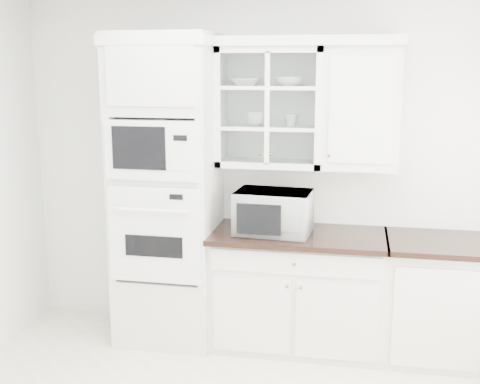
# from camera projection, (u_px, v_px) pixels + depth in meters

# --- Properties ---
(room_shell) EXTENTS (4.00, 3.50, 2.70)m
(room_shell) POSITION_uv_depth(u_px,v_px,m) (236.00, 133.00, 3.46)
(room_shell) COLOR white
(room_shell) RESTS_ON ground
(oven_column) EXTENTS (0.76, 0.68, 2.40)m
(oven_column) POSITION_uv_depth(u_px,v_px,m) (167.00, 192.00, 4.67)
(oven_column) COLOR silver
(oven_column) RESTS_ON ground
(base_cabinet_run) EXTENTS (1.32, 0.67, 0.92)m
(base_cabinet_run) POSITION_uv_depth(u_px,v_px,m) (298.00, 289.00, 4.66)
(base_cabinet_run) COLOR silver
(base_cabinet_run) RESTS_ON ground
(extra_base_cabinet) EXTENTS (0.72, 0.67, 0.92)m
(extra_base_cabinet) POSITION_uv_depth(u_px,v_px,m) (432.00, 298.00, 4.47)
(extra_base_cabinet) COLOR silver
(extra_base_cabinet) RESTS_ON ground
(upper_cabinet_glass) EXTENTS (0.80, 0.33, 0.90)m
(upper_cabinet_glass) POSITION_uv_depth(u_px,v_px,m) (270.00, 107.00, 4.55)
(upper_cabinet_glass) COLOR silver
(upper_cabinet_glass) RESTS_ON room_shell
(upper_cabinet_solid) EXTENTS (0.55, 0.33, 0.90)m
(upper_cabinet_solid) POSITION_uv_depth(u_px,v_px,m) (361.00, 109.00, 4.42)
(upper_cabinet_solid) COLOR silver
(upper_cabinet_solid) RESTS_ON room_shell
(crown_molding) EXTENTS (2.14, 0.38, 0.07)m
(crown_molding) POSITION_uv_depth(u_px,v_px,m) (257.00, 41.00, 4.44)
(crown_molding) COLOR silver
(crown_molding) RESTS_ON room_shell
(countertop_microwave) EXTENTS (0.59, 0.50, 0.32)m
(countertop_microwave) POSITION_uv_depth(u_px,v_px,m) (274.00, 212.00, 4.53)
(countertop_microwave) COLOR white
(countertop_microwave) RESTS_ON base_cabinet_run
(bowl_a) EXTENTS (0.24, 0.24, 0.06)m
(bowl_a) POSITION_uv_depth(u_px,v_px,m) (246.00, 82.00, 4.53)
(bowl_a) COLOR white
(bowl_a) RESTS_ON upper_cabinet_glass
(bowl_b) EXTENTS (0.25, 0.25, 0.07)m
(bowl_b) POSITION_uv_depth(u_px,v_px,m) (289.00, 81.00, 4.49)
(bowl_b) COLOR white
(bowl_b) RESTS_ON upper_cabinet_glass
(cup_a) EXTENTS (0.14, 0.14, 0.10)m
(cup_a) POSITION_uv_depth(u_px,v_px,m) (256.00, 119.00, 4.59)
(cup_a) COLOR white
(cup_a) RESTS_ON upper_cabinet_glass
(cup_b) EXTENTS (0.11, 0.11, 0.09)m
(cup_b) POSITION_uv_depth(u_px,v_px,m) (291.00, 120.00, 4.56)
(cup_b) COLOR white
(cup_b) RESTS_ON upper_cabinet_glass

